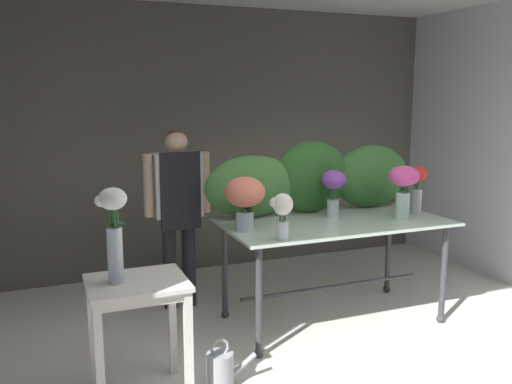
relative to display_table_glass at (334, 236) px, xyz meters
The scene contains 13 objects.
ground_plane 0.84m from the display_table_glass, 152.78° to the left, with size 7.37×7.37×0.00m, color silver.
wall_back 2.00m from the display_table_glass, 100.54° to the left, with size 5.05×0.12×2.84m, color #5B564C.
display_table_glass is the anchor object (origin of this frame).
side_table_white 1.84m from the display_table_glass, 161.09° to the right, with size 0.61×0.52×0.78m.
florist 1.41m from the display_table_glass, 145.32° to the left, with size 0.60×0.24×1.61m.
foliage_backdrop 0.56m from the display_table_glass, 89.63° to the left, with size 1.99×0.31×0.64m.
vase_fuchsia_peonies 0.72m from the display_table_glass, 17.45° to the right, with size 0.26×0.26×0.46m.
vase_violet_stock 0.41m from the display_table_glass, 66.25° to the left, with size 0.21×0.21×0.41m.
vase_coral_dahlias 0.91m from the display_table_glass, behind, with size 0.32×0.32×0.42m.
vase_scarlet_carnations 0.90m from the display_table_glass, ahead, with size 0.17×0.17×0.42m.
vase_ivory_roses 0.84m from the display_table_glass, 148.89° to the right, with size 0.16×0.15×0.34m.
vase_white_roses_tall 1.99m from the display_table_glass, 162.27° to the right, with size 0.19×0.17×0.59m.
watering_can 1.54m from the display_table_glass, 150.92° to the right, with size 0.35×0.18×0.34m.
Camera 1 is at (-1.90, -2.35, 1.92)m, focal length 38.05 mm.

